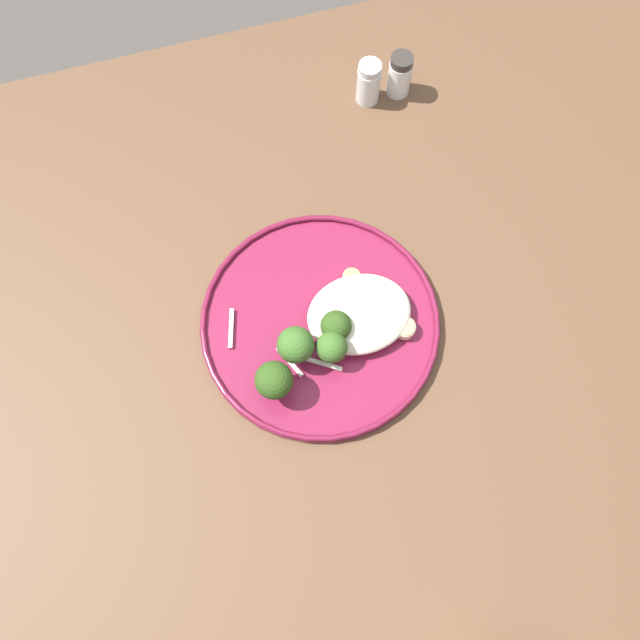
{
  "coord_description": "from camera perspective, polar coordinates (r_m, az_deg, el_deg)",
  "views": [
    {
      "loc": [
        -0.04,
        -0.25,
        1.55
      ],
      "look_at": [
        0.04,
        0.03,
        0.76
      ],
      "focal_mm": 39.62,
      "sensor_mm": 36.0,
      "label": 1
    }
  ],
  "objects": [
    {
      "name": "ground",
      "position": [
        1.57,
        -1.03,
        -10.98
      ],
      "size": [
        6.0,
        6.0,
        0.0
      ],
      "primitive_type": "plane",
      "color": "#47423D"
    },
    {
      "name": "wooden_dining_table",
      "position": [
        0.93,
        -1.73,
        -4.51
      ],
      "size": [
        1.4,
        1.0,
        0.74
      ],
      "color": "brown",
      "rests_on": "ground"
    },
    {
      "name": "dinner_plate",
      "position": [
        0.85,
        0.0,
        -0.26
      ],
      "size": [
        0.29,
        0.29,
        0.02
      ],
      "color": "maroon",
      "rests_on": "wooden_dining_table"
    },
    {
      "name": "noodle_bed",
      "position": [
        0.84,
        3.18,
        0.5
      ],
      "size": [
        0.13,
        0.1,
        0.03
      ],
      "color": "beige",
      "rests_on": "dinner_plate"
    },
    {
      "name": "seared_scallop_on_noodles",
      "position": [
        0.83,
        1.59,
        -1.87
      ],
      "size": [
        0.03,
        0.03,
        0.01
      ],
      "color": "beige",
      "rests_on": "dinner_plate"
    },
    {
      "name": "seared_scallop_tiny_bay",
      "position": [
        0.84,
        1.16,
        -0.1
      ],
      "size": [
        0.03,
        0.03,
        0.01
      ],
      "color": "#E5C689",
      "rests_on": "dinner_plate"
    },
    {
      "name": "seared_scallop_rear_pale",
      "position": [
        0.84,
        6.86,
        -0.66
      ],
      "size": [
        0.03,
        0.03,
        0.01
      ],
      "color": "beige",
      "rests_on": "dinner_plate"
    },
    {
      "name": "seared_scallop_right_edge",
      "position": [
        0.84,
        2.93,
        0.05
      ],
      "size": [
        0.02,
        0.02,
        0.02
      ],
      "color": "#E5C689",
      "rests_on": "dinner_plate"
    },
    {
      "name": "seared_scallop_tilted_round",
      "position": [
        0.86,
        2.57,
        3.41
      ],
      "size": [
        0.02,
        0.02,
        0.02
      ],
      "color": "#E5C689",
      "rests_on": "dinner_plate"
    },
    {
      "name": "broccoli_floret_split_head",
      "position": [
        0.8,
        -1.69,
        -1.85
      ],
      "size": [
        0.04,
        0.04,
        0.06
      ],
      "color": "#7A994C",
      "rests_on": "dinner_plate"
    },
    {
      "name": "broccoli_floret_tall_stalk",
      "position": [
        0.81,
        0.95,
        -2.23
      ],
      "size": [
        0.04,
        0.04,
        0.05
      ],
      "color": "#89A356",
      "rests_on": "dinner_plate"
    },
    {
      "name": "broccoli_floret_beside_noodles",
      "position": [
        0.82,
        1.3,
        -0.5
      ],
      "size": [
        0.04,
        0.04,
        0.05
      ],
      "color": "#7A994C",
      "rests_on": "dinner_plate"
    },
    {
      "name": "broccoli_floret_left_leaning",
      "position": [
        0.79,
        -3.74,
        -4.89
      ],
      "size": [
        0.04,
        0.04,
        0.06
      ],
      "color": "#7A994C",
      "rests_on": "dinner_plate"
    },
    {
      "name": "onion_sliver_curled_piece",
      "position": [
        0.83,
        -2.47,
        -3.39
      ],
      "size": [
        0.02,
        0.04,
        0.0
      ],
      "primitive_type": "cube",
      "rotation": [
        0.0,
        0.0,
        2.0
      ],
      "color": "silver",
      "rests_on": "dinner_plate"
    },
    {
      "name": "onion_sliver_pale_crescent",
      "position": [
        0.85,
        -7.19,
        -0.67
      ],
      "size": [
        0.02,
        0.05,
        0.0
      ],
      "primitive_type": "cube",
      "rotation": [
        0.0,
        0.0,
        4.43
      ],
      "color": "silver",
      "rests_on": "dinner_plate"
    },
    {
      "name": "onion_sliver_long_sliver",
      "position": [
        0.83,
        0.18,
        -3.53
      ],
      "size": [
        0.04,
        0.03,
        0.0
      ],
      "primitive_type": "cube",
      "rotation": [
        0.0,
        0.0,
        5.71
      ],
      "color": "silver",
      "rests_on": "dinner_plate"
    },
    {
      "name": "salt_shaker",
      "position": [
        1.0,
        3.95,
        18.59
      ],
      "size": [
        0.03,
        0.03,
        0.07
      ],
      "color": "white",
      "rests_on": "wooden_dining_table"
    },
    {
      "name": "pepper_shaker",
      "position": [
        1.01,
        6.46,
        19.06
      ],
      "size": [
        0.03,
        0.03,
        0.07
      ],
      "color": "white",
      "rests_on": "wooden_dining_table"
    }
  ]
}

